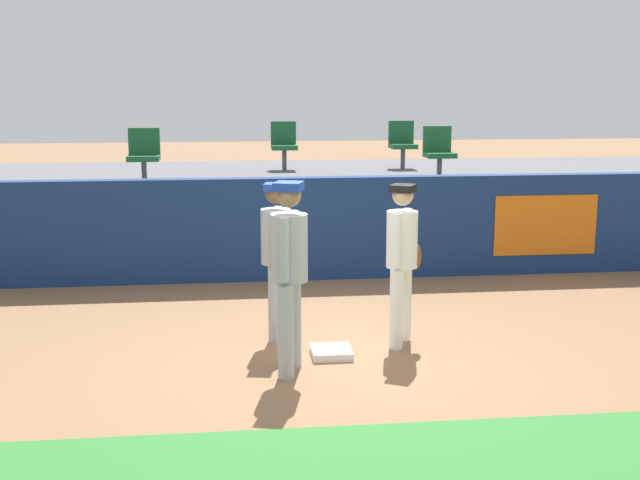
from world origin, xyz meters
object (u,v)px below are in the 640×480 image
at_px(seat_front_left, 144,153).
at_px(seat_front_right, 439,150).
at_px(player_runner_visitor, 276,250).
at_px(seat_back_center, 284,143).
at_px(seat_back_right, 402,142).
at_px(first_base, 331,352).
at_px(player_fielder_home, 402,253).
at_px(player_coach_visitor, 289,264).

bearing_deg(seat_front_left, seat_front_right, -0.00).
distance_m(player_runner_visitor, seat_back_center, 5.96).
bearing_deg(player_runner_visitor, seat_front_left, -146.42).
height_order(player_runner_visitor, seat_front_right, seat_front_right).
distance_m(player_runner_visitor, seat_back_right, 6.50).
xyz_separation_m(first_base, seat_back_center, (0.00, 6.54, 1.62)).
xyz_separation_m(player_fielder_home, seat_front_left, (-3.02, 4.43, 0.69)).
distance_m(player_runner_visitor, seat_front_right, 5.02).
bearing_deg(seat_back_center, seat_back_right, 0.00).
bearing_deg(seat_front_left, first_base, -64.66).
xyz_separation_m(player_runner_visitor, seat_front_left, (-1.74, 4.10, 0.69)).
bearing_deg(player_fielder_home, player_coach_visitor, -30.98).
bearing_deg(player_fielder_home, seat_back_right, -163.43).
height_order(first_base, player_runner_visitor, player_runner_visitor).
xyz_separation_m(player_coach_visitor, seat_front_left, (-1.79, 5.15, 0.61)).
distance_m(player_coach_visitor, seat_front_right, 5.88).
bearing_deg(player_runner_visitor, player_fielder_home, 86.13).
relative_size(first_base, seat_back_right, 0.48).
bearing_deg(seat_back_center, player_coach_visitor, -93.74).
bearing_deg(player_runner_visitor, seat_back_center, -174.32).
relative_size(player_coach_visitor, seat_back_center, 2.17).
bearing_deg(seat_front_right, player_coach_visitor, -118.22).
bearing_deg(seat_front_right, seat_back_center, 142.08).
bearing_deg(player_coach_visitor, player_fielder_home, 137.49).
relative_size(first_base, player_runner_visitor, 0.24).
xyz_separation_m(player_fielder_home, seat_front_right, (1.53, 4.43, 0.69)).
distance_m(player_coach_visitor, seat_back_center, 6.99).
xyz_separation_m(first_base, player_coach_visitor, (-0.45, -0.41, 1.02)).
height_order(player_fielder_home, seat_back_right, seat_back_right).
bearing_deg(player_fielder_home, seat_front_left, -116.98).
relative_size(first_base, seat_front_left, 0.48).
distance_m(seat_back_center, seat_back_right, 2.12).
bearing_deg(player_runner_visitor, first_base, 49.06).
relative_size(player_runner_visitor, seat_front_left, 2.00).
distance_m(player_fielder_home, seat_front_right, 4.74).
height_order(first_base, seat_front_right, seat_front_right).
xyz_separation_m(player_fielder_home, player_coach_visitor, (-1.23, -0.72, 0.08)).
xyz_separation_m(player_runner_visitor, seat_back_right, (2.63, 5.90, 0.69)).
relative_size(player_fielder_home, player_coach_visitor, 0.93).
xyz_separation_m(first_base, seat_back_right, (2.12, 6.54, 1.62)).
relative_size(seat_back_center, seat_front_right, 1.00).
relative_size(player_coach_visitor, seat_front_right, 2.17).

